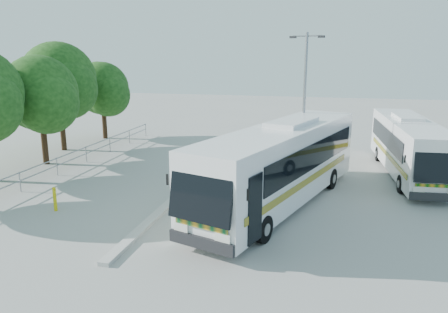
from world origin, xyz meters
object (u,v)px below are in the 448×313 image
(tree_far_e, at_px, (103,89))
(bollard, at_px, (55,199))
(tree_far_c, at_px, (41,94))
(coach_adjacent, at_px, (409,146))
(lamppost, at_px, (304,99))
(tree_far_d, at_px, (59,80))
(coach_main, at_px, (281,163))

(tree_far_e, distance_m, bollard, 16.63)
(tree_far_c, bearing_deg, coach_adjacent, 7.09)
(lamppost, xyz_separation_m, bollard, (-9.85, -8.10, -3.69))
(tree_far_c, height_order, tree_far_e, tree_far_c)
(tree_far_d, distance_m, bollard, 13.25)
(tree_far_d, bearing_deg, tree_far_e, 81.37)
(tree_far_e, relative_size, coach_main, 0.47)
(tree_far_c, distance_m, lamppost, 15.23)
(tree_far_c, relative_size, tree_far_d, 0.88)
(coach_main, height_order, bollard, coach_main)
(tree_far_c, height_order, coach_main, tree_far_c)
(tree_far_d, xyz_separation_m, bollard, (6.53, -10.70, -4.29))
(tree_far_c, height_order, bollard, tree_far_c)
(coach_main, xyz_separation_m, lamppost, (0.60, 5.04, 2.30))
(tree_far_c, distance_m, bollard, 9.56)
(coach_adjacent, height_order, bollard, coach_adjacent)
(tree_far_d, xyz_separation_m, tree_far_e, (0.68, 4.50, -0.93))
(tree_far_e, xyz_separation_m, lamppost, (15.69, -7.10, 0.32))
(tree_far_d, distance_m, tree_far_e, 4.65)
(tree_far_d, height_order, coach_adjacent, tree_far_d)
(lamppost, bearing_deg, coach_main, -80.14)
(tree_far_d, height_order, tree_far_e, tree_far_d)
(tree_far_d, bearing_deg, bollard, -58.59)
(tree_far_d, distance_m, coach_main, 17.77)
(coach_main, bearing_deg, coach_adjacent, 64.33)
(tree_far_e, distance_m, lamppost, 17.23)
(coach_main, xyz_separation_m, coach_adjacent, (6.25, 6.53, -0.25))
(coach_main, bearing_deg, bollard, -143.65)
(tree_far_e, bearing_deg, tree_far_c, -86.46)
(tree_far_c, distance_m, tree_far_e, 8.22)
(coach_main, bearing_deg, tree_far_c, -177.04)
(tree_far_c, xyz_separation_m, lamppost, (15.19, 1.10, -0.05))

